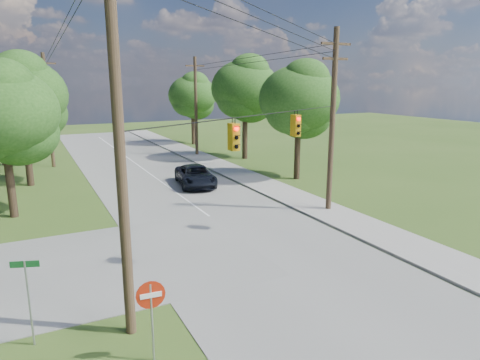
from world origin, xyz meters
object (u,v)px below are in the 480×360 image
do_not_enter_sign (151,304)px  pole_ne (332,119)px  pole_sw (119,131)px  pole_north_w (48,110)px  pole_north_e (196,106)px  car_main_north (195,176)px

do_not_enter_sign → pole_ne: bearing=39.8°
pole_sw → do_not_enter_sign: 4.80m
pole_sw → do_not_enter_sign: (0.25, -1.70, -4.48)m
pole_ne → pole_north_w: bearing=122.3°
pole_north_w → pole_north_e: bearing=0.0°
pole_north_w → car_main_north: pole_north_w is taller
car_main_north → do_not_enter_sign: 20.46m
pole_north_e → pole_north_w: bearing=180.0°
pole_sw → do_not_enter_sign: size_ratio=5.01×
pole_sw → pole_ne: 15.51m
pole_sw → pole_ne: (13.50, 7.60, -0.76)m
pole_sw → do_not_enter_sign: bearing=-81.8°
pole_north_w → do_not_enter_sign: size_ratio=4.17×
pole_sw → pole_north_e: pole_sw is taller
pole_north_e → car_main_north: 14.25m
pole_sw → pole_north_w: 29.62m
pole_ne → car_main_north: size_ratio=1.97×
car_main_north → do_not_enter_sign: bearing=-104.3°
pole_sw → car_main_north: bearing=63.3°
pole_north_w → do_not_enter_sign: (0.65, -31.30, -3.38)m
pole_ne → car_main_north: (-4.95, 9.37, -4.70)m
do_not_enter_sign → pole_north_e: bearing=71.8°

